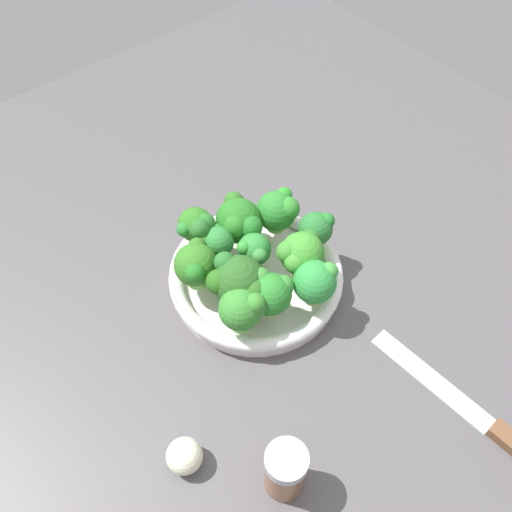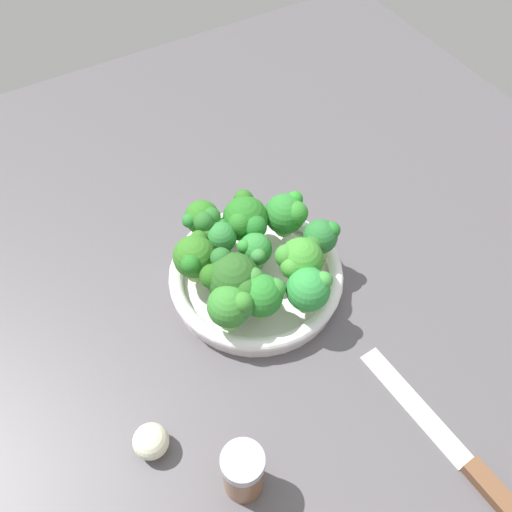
% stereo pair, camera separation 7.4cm
% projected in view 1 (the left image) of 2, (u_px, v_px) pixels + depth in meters
% --- Properties ---
extents(ground_plane, '(1.30, 1.30, 0.03)m').
position_uv_depth(ground_plane, '(256.00, 316.00, 0.77)').
color(ground_plane, '#524E53').
extents(bowl, '(0.24, 0.24, 0.03)m').
position_uv_depth(bowl, '(256.00, 277.00, 0.77)').
color(bowl, white).
rests_on(bowl, ground_plane).
extents(broccoli_floret_0, '(0.05, 0.05, 0.06)m').
position_uv_depth(broccoli_floret_0, '(254.00, 251.00, 0.74)').
color(broccoli_floret_0, '#7DB35E').
rests_on(broccoli_floret_0, bowl).
extents(broccoli_floret_1, '(0.06, 0.06, 0.07)m').
position_uv_depth(broccoli_floret_1, '(269.00, 294.00, 0.69)').
color(broccoli_floret_1, '#9FD06B').
rests_on(broccoli_floret_1, bowl).
extents(broccoli_floret_2, '(0.06, 0.08, 0.07)m').
position_uv_depth(broccoli_floret_2, '(239.00, 221.00, 0.76)').
color(broccoli_floret_2, '#94C55F').
rests_on(broccoli_floret_2, bowl).
extents(broccoli_floret_3, '(0.06, 0.06, 0.06)m').
position_uv_depth(broccoli_floret_3, '(278.00, 210.00, 0.78)').
color(broccoli_floret_3, '#76BA57').
rests_on(broccoli_floret_3, bowl).
extents(broccoli_floret_4, '(0.06, 0.06, 0.07)m').
position_uv_depth(broccoli_floret_4, '(196.00, 265.00, 0.72)').
color(broccoli_floret_4, '#84C75A').
rests_on(broccoli_floret_4, bowl).
extents(broccoli_floret_5, '(0.06, 0.05, 0.06)m').
position_uv_depth(broccoli_floret_5, '(316.00, 231.00, 0.75)').
color(broccoli_floret_5, '#94C859').
rests_on(broccoli_floret_5, bowl).
extents(broccoli_floret_6, '(0.06, 0.06, 0.07)m').
position_uv_depth(broccoli_floret_6, '(315.00, 281.00, 0.70)').
color(broccoli_floret_6, '#9BCE6C').
rests_on(broccoli_floret_6, bowl).
extents(broccoli_floret_7, '(0.05, 0.05, 0.07)m').
position_uv_depth(broccoli_floret_7, '(243.00, 309.00, 0.68)').
color(broccoli_floret_7, '#85CD66').
rests_on(broccoli_floret_7, bowl).
extents(broccoli_floret_8, '(0.06, 0.06, 0.07)m').
position_uv_depth(broccoli_floret_8, '(300.00, 255.00, 0.72)').
color(broccoli_floret_8, '#9BD868').
rests_on(broccoli_floret_8, bowl).
extents(broccoli_floret_9, '(0.05, 0.06, 0.07)m').
position_uv_depth(broccoli_floret_9, '(197.00, 226.00, 0.75)').
color(broccoli_floret_9, '#9CD872').
rests_on(broccoli_floret_9, bowl).
extents(broccoli_floret_10, '(0.04, 0.05, 0.06)m').
position_uv_depth(broccoli_floret_10, '(214.00, 243.00, 0.74)').
color(broccoli_floret_10, '#A2D663').
rests_on(broccoli_floret_10, bowl).
extents(broccoli_floret_11, '(0.07, 0.08, 0.07)m').
position_uv_depth(broccoli_floret_11, '(238.00, 282.00, 0.70)').
color(broccoli_floret_11, '#91D563').
rests_on(broccoli_floret_11, bowl).
extents(knife, '(0.04, 0.27, 0.01)m').
position_uv_depth(knife, '(492.00, 426.00, 0.66)').
color(knife, silver).
rests_on(knife, ground_plane).
extents(garlic_bulb, '(0.04, 0.04, 0.04)m').
position_uv_depth(garlic_bulb, '(184.00, 456.00, 0.62)').
color(garlic_bulb, '#EBEFCC').
rests_on(garlic_bulb, ground_plane).
extents(pepper_shaker, '(0.05, 0.05, 0.08)m').
position_uv_depth(pepper_shaker, '(285.00, 471.00, 0.59)').
color(pepper_shaker, brown).
rests_on(pepper_shaker, ground_plane).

